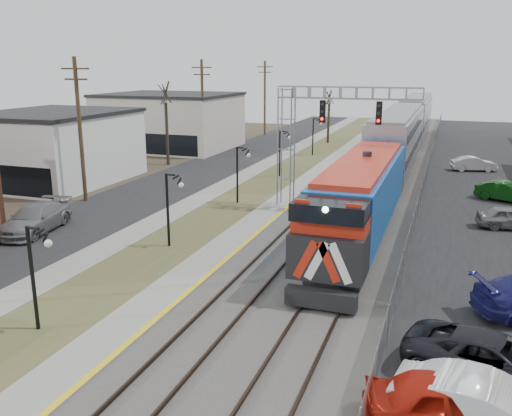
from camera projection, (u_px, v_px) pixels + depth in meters
The scene contains 22 objects.
street_west at pixel (187, 177), 46.92m from camera, with size 7.00×120.00×0.04m, color black.
sidewalk at pixel (235, 181), 45.45m from camera, with size 2.00×120.00×0.08m, color gray.
grass_median at pixel (269, 183), 44.48m from camera, with size 4.00×120.00×0.06m, color #484B28.
platform at pixel (304, 185), 43.49m from camera, with size 2.00×120.00×0.24m, color gray.
ballast_bed at pixel (367, 190), 41.87m from camera, with size 8.00×120.00×0.20m, color #595651.
platform_edge at pixel (315, 184), 43.17m from camera, with size 0.24×120.00×0.01m, color gold.
track_near at pixel (341, 186), 42.48m from camera, with size 1.58×120.00×0.15m.
track_far at pixel (387, 189), 41.34m from camera, with size 1.58×120.00×0.15m.
train at pixel (401, 138), 50.29m from camera, with size 3.00×63.05×5.33m.
signal_gantry at pixel (312, 126), 34.99m from camera, with size 9.00×1.07×8.15m.
lampposts at pixel (170, 210), 28.76m from camera, with size 0.14×62.14×4.00m.
utility_poles at pixel (80, 131), 37.50m from camera, with size 0.28×80.28×10.00m.
fence at pixel (424, 185), 40.34m from camera, with size 0.04×120.00×1.60m, color gray.
buildings_west at pixel (1, 156), 39.39m from camera, with size 14.00×67.00×7.00m.
bare_trees at pixel (193, 140), 50.17m from camera, with size 12.30×42.30×5.95m.
car_lot_a at pixel (457, 407), 14.10m from camera, with size 1.93×4.80×1.64m, color #AF1B0D.
car_lot_b at pixel (489, 412), 13.87m from camera, with size 1.73×4.95×1.63m, color white.
car_lot_c at pixel (494, 362), 16.37m from camera, with size 2.47×5.37×1.49m, color black.
car_lot_e at pixel (511, 218), 31.95m from camera, with size 1.56×3.89×1.33m, color slate.
car_lot_f at pixel (507, 192), 38.39m from camera, with size 1.45×4.17×1.37m, color #0C3F0E.
car_street_b at pixel (35, 219), 31.34m from camera, with size 2.22×5.47×1.59m, color slate.
car_lot_g at pixel (474, 164), 49.49m from camera, with size 1.38×3.96×1.30m, color silver.
Camera 1 is at (9.60, -6.36, 9.43)m, focal length 38.00 mm.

